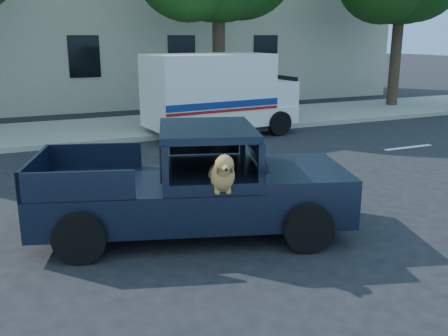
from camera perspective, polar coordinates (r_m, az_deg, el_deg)
The scene contains 6 objects.
ground at distance 7.72m, azimuth -6.08°, elevation -8.07°, with size 120.00×120.00×0.00m, color black.
far_sidewalk at distance 16.38m, azimuth -16.27°, elevation 4.05°, with size 60.00×4.00×0.15m, color gray.
lane_stripes at distance 11.39m, azimuth -1.90°, elevation -0.33°, with size 21.60×0.14×0.01m, color silver, non-canonical shape.
building_main at distance 23.88m, azimuth -12.30°, elevation 18.22°, with size 26.00×6.00×9.00m, color #C1B69F.
pickup_truck at distance 7.75m, azimuth -4.12°, elevation -3.44°, with size 5.03×3.16×1.68m.
mail_truck at distance 15.42m, azimuth -0.77°, elevation 7.77°, with size 4.67×2.64×2.47m.
Camera 1 is at (-2.16, -6.77, 3.01)m, focal length 40.00 mm.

